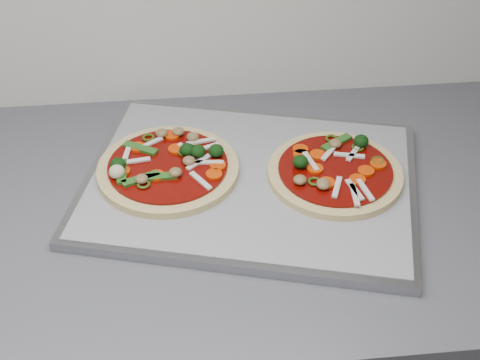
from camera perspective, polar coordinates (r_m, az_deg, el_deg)
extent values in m
cube|color=#56565C|center=(1.02, -3.57, -2.83)|extent=(3.60, 0.60, 0.04)
cube|color=gray|center=(1.03, 0.87, -0.23)|extent=(0.58, 0.49, 0.02)
cube|color=#99999E|center=(1.02, 0.87, 0.17)|extent=(0.55, 0.46, 0.00)
cylinder|color=#D6BC77|center=(1.04, -6.15, 0.93)|extent=(0.27, 0.27, 0.01)
cylinder|color=#6F0300|center=(1.03, -6.18, 1.27)|extent=(0.23, 0.23, 0.00)
ellipsoid|color=brown|center=(1.02, -4.38, 1.65)|extent=(0.03, 0.03, 0.01)
cylinder|color=#D93D06|center=(1.00, -2.24, 0.49)|extent=(0.04, 0.04, 0.00)
cube|color=silver|center=(1.05, -9.65, 2.17)|extent=(0.02, 0.05, 0.00)
ellipsoid|color=brown|center=(1.00, -8.40, 0.08)|extent=(0.02, 0.02, 0.01)
cube|color=#336B20|center=(1.06, -8.51, 2.70)|extent=(0.06, 0.04, 0.00)
ellipsoid|color=brown|center=(1.09, -5.29, 4.14)|extent=(0.03, 0.03, 0.01)
cube|color=#336B20|center=(1.02, -10.05, 0.72)|extent=(0.02, 0.06, 0.00)
cube|color=silver|center=(1.07, -7.73, 3.09)|extent=(0.04, 0.03, 0.00)
ellipsoid|color=brown|center=(1.00, -5.53, 0.66)|extent=(0.03, 0.03, 0.01)
cylinder|color=#D93D06|center=(1.07, -8.74, 2.80)|extent=(0.03, 0.03, 0.00)
cube|color=silver|center=(1.05, -4.42, 2.52)|extent=(0.04, 0.04, 0.00)
cube|color=silver|center=(1.07, -3.31, 3.32)|extent=(0.05, 0.02, 0.00)
torus|color=#334710|center=(0.99, -8.23, -0.37)|extent=(0.03, 0.03, 0.00)
cube|color=#336B20|center=(1.00, -8.46, 0.11)|extent=(0.06, 0.03, 0.00)
cylinder|color=#D93D06|center=(1.02, -1.91, 1.26)|extent=(0.03, 0.03, 0.00)
cylinder|color=#D93D06|center=(1.06, -5.49, 2.65)|extent=(0.04, 0.04, 0.00)
torus|color=#334710|center=(1.09, -7.82, 3.61)|extent=(0.03, 0.03, 0.00)
cylinder|color=#D93D06|center=(1.09, -5.81, 3.82)|extent=(0.04, 0.04, 0.00)
ellipsoid|color=beige|center=(1.01, -10.47, 0.70)|extent=(0.03, 0.03, 0.02)
ellipsoid|color=brown|center=(1.09, -6.70, 4.00)|extent=(0.03, 0.03, 0.01)
ellipsoid|color=#10350C|center=(1.04, -4.53, 2.59)|extent=(0.03, 0.03, 0.02)
cube|color=#336B20|center=(1.00, -7.01, 0.27)|extent=(0.06, 0.02, 0.00)
ellipsoid|color=#10350C|center=(1.04, -3.61, 2.46)|extent=(0.03, 0.03, 0.02)
ellipsoid|color=brown|center=(1.07, -4.06, 3.69)|extent=(0.02, 0.02, 0.01)
ellipsoid|color=#10350C|center=(1.04, -2.05, 2.51)|extent=(0.03, 0.03, 0.02)
cube|color=silver|center=(1.04, -8.98, 1.61)|extent=(0.05, 0.01, 0.00)
torus|color=#334710|center=(1.05, -4.80, 2.37)|extent=(0.02, 0.02, 0.00)
cube|color=silver|center=(1.03, -3.55, 1.53)|extent=(0.04, 0.04, 0.00)
ellipsoid|color=#10350C|center=(1.02, -10.38, 1.31)|extent=(0.03, 0.03, 0.02)
cube|color=silver|center=(1.05, -2.93, 2.75)|extent=(0.05, 0.03, 0.00)
cylinder|color=#D93D06|center=(1.02, -10.04, 0.76)|extent=(0.03, 0.03, 0.00)
cylinder|color=#D93D06|center=(1.01, -7.13, 0.38)|extent=(0.04, 0.04, 0.00)
cube|color=silver|center=(0.99, -3.39, -0.05)|extent=(0.03, 0.04, 0.00)
cube|color=silver|center=(1.02, -2.76, 1.50)|extent=(0.05, 0.01, 0.00)
cylinder|color=#D6BC77|center=(1.03, 8.10, 0.56)|extent=(0.26, 0.26, 0.01)
cylinder|color=#6F0300|center=(1.03, 8.13, 0.89)|extent=(0.22, 0.22, 0.00)
ellipsoid|color=brown|center=(1.07, 8.16, 3.11)|extent=(0.03, 0.03, 0.01)
cylinder|color=#D93D06|center=(1.03, 10.71, 0.76)|extent=(0.03, 0.03, 0.00)
ellipsoid|color=#10350C|center=(1.07, 10.30, 3.29)|extent=(0.03, 0.03, 0.02)
cube|color=silver|center=(1.05, 9.31, 2.09)|extent=(0.05, 0.02, 0.00)
cube|color=#336B20|center=(1.08, 8.25, 3.19)|extent=(0.06, 0.04, 0.00)
cylinder|color=#D93D06|center=(1.02, 6.43, 0.97)|extent=(0.03, 0.03, 0.00)
cylinder|color=#D93D06|center=(1.04, 11.71, 1.34)|extent=(0.03, 0.03, 0.00)
torus|color=#334710|center=(1.07, 10.02, 2.75)|extent=(0.02, 0.02, 0.00)
cube|color=silver|center=(1.06, 7.67, 2.39)|extent=(0.04, 0.04, 0.00)
cube|color=silver|center=(0.99, 8.28, -0.61)|extent=(0.03, 0.05, 0.00)
cube|color=silver|center=(1.06, 9.70, 2.34)|extent=(0.03, 0.04, 0.00)
cube|color=silver|center=(0.98, 9.75, -1.24)|extent=(0.01, 0.05, 0.00)
torus|color=#334710|center=(1.05, 11.68, 1.64)|extent=(0.02, 0.02, 0.00)
ellipsoid|color=brown|center=(0.99, 5.14, 0.02)|extent=(0.02, 0.02, 0.01)
ellipsoid|color=brown|center=(0.98, 7.13, -0.40)|extent=(0.03, 0.03, 0.01)
ellipsoid|color=brown|center=(0.99, 7.09, -0.28)|extent=(0.02, 0.02, 0.01)
ellipsoid|color=#10350C|center=(1.02, 5.18, 1.57)|extent=(0.03, 0.03, 0.02)
torus|color=#334710|center=(0.99, 6.37, -0.13)|extent=(0.02, 0.02, 0.00)
cube|color=silver|center=(1.03, 6.04, 1.59)|extent=(0.02, 0.05, 0.00)
cube|color=silver|center=(0.99, 10.63, -0.84)|extent=(0.02, 0.05, 0.00)
cylinder|color=#D93D06|center=(1.06, 5.18, 2.62)|extent=(0.03, 0.03, 0.00)
cube|color=silver|center=(0.99, 9.75, -0.83)|extent=(0.02, 0.05, 0.00)
cylinder|color=#D93D06|center=(1.01, 9.99, 0.02)|extent=(0.04, 0.04, 0.00)
cylinder|color=#D93D06|center=(1.05, 5.23, 2.17)|extent=(0.03, 0.03, 0.00)
torus|color=#334710|center=(1.09, 7.82, 3.52)|extent=(0.03, 0.03, 0.00)
cylinder|color=#D93D06|center=(1.05, 6.64, 2.15)|extent=(0.04, 0.04, 0.00)
cylinder|color=#D93D06|center=(1.00, 7.42, -0.23)|extent=(0.03, 0.03, 0.00)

